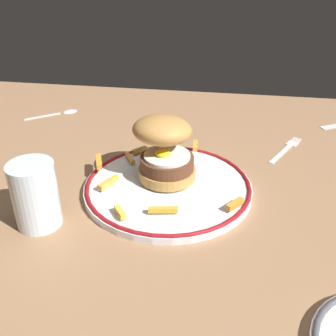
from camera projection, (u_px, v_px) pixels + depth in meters
The scene contains 7 objects.
ground_plane at pixel (159, 186), 76.41cm from camera, with size 146.70×97.95×4.00cm, color #946C4B.
dinner_plate at pixel (168, 186), 71.14cm from camera, with size 29.63×29.63×1.60cm.
burger at pixel (164, 147), 70.50cm from camera, with size 12.85×13.31×11.35cm.
fries_pile at pixel (144, 177), 71.16cm from camera, with size 27.85×26.21×1.98cm.
water_glass at pixel (36, 198), 61.07cm from camera, with size 6.99×6.99×10.59cm.
fork at pixel (286, 149), 85.11cm from camera, with size 8.03×13.34×0.36cm.
spoon at pixel (64, 111), 102.79cm from camera, with size 11.65×9.35×0.90cm.
Camera 1 is at (11.75, -63.34, 39.27)cm, focal length 42.95 mm.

